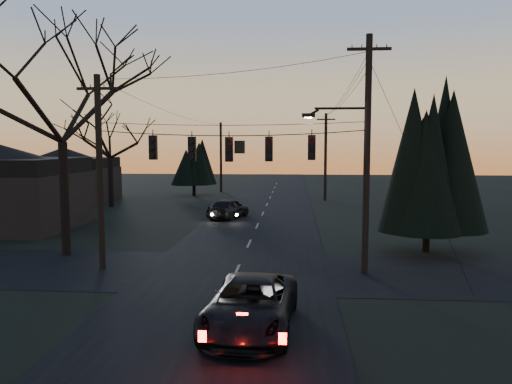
# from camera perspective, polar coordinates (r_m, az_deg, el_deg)

# --- Properties ---
(ground_plane) EXTENTS (160.00, 160.00, 0.00)m
(ground_plane) POSITION_cam_1_polar(r_m,az_deg,el_deg) (12.69, -7.82, -20.34)
(ground_plane) COLOR black
(main_road) EXTENTS (8.00, 120.00, 0.02)m
(main_road) POSITION_cam_1_polar(r_m,az_deg,el_deg) (31.73, -0.14, -4.50)
(main_road) COLOR black
(main_road) RESTS_ON ground
(cross_road) EXTENTS (60.00, 7.00, 0.02)m
(cross_road) POSITION_cam_1_polar(r_m,az_deg,el_deg) (22.00, -2.23, -9.02)
(cross_road) COLOR black
(cross_road) RESTS_ON ground
(utility_pole_right) EXTENTS (5.00, 0.30, 10.00)m
(utility_pole_right) POSITION_cam_1_polar(r_m,az_deg,el_deg) (22.07, 12.29, -9.12)
(utility_pole_right) COLOR black
(utility_pole_right) RESTS_ON ground
(utility_pole_left) EXTENTS (1.80, 0.30, 8.50)m
(utility_pole_left) POSITION_cam_1_polar(r_m,az_deg,el_deg) (23.45, -17.12, -8.36)
(utility_pole_left) COLOR black
(utility_pole_left) RESTS_ON ground
(utility_pole_far_r) EXTENTS (1.80, 0.30, 8.50)m
(utility_pole_far_r) POSITION_cam_1_polar(r_m,az_deg,el_deg) (49.55, 7.88, -0.95)
(utility_pole_far_r) COLOR black
(utility_pole_far_r) RESTS_ON ground
(utility_pole_far_l) EXTENTS (0.30, 0.30, 8.00)m
(utility_pole_far_l) POSITION_cam_1_polar(r_m,az_deg,el_deg) (58.04, -4.01, 0.03)
(utility_pole_far_l) COLOR black
(utility_pole_far_l) RESTS_ON ground
(span_signal_assembly) EXTENTS (11.50, 0.44, 1.47)m
(span_signal_assembly) POSITION_cam_1_polar(r_m,az_deg,el_deg) (21.33, -2.93, 5.02)
(span_signal_assembly) COLOR black
(span_signal_assembly) RESTS_ON ground
(bare_tree_left) EXTENTS (11.23, 11.23, 11.25)m
(bare_tree_left) POSITION_cam_1_polar(r_m,az_deg,el_deg) (26.29, -21.42, 10.25)
(bare_tree_left) COLOR black
(bare_tree_left) RESTS_ON ground
(evergreen_right) EXTENTS (4.22, 4.22, 8.27)m
(evergreen_right) POSITION_cam_1_polar(r_m,az_deg,el_deg) (26.82, 19.14, 3.50)
(evergreen_right) COLOR black
(evergreen_right) RESTS_ON ground
(bare_tree_dist) EXTENTS (7.31, 7.31, 8.65)m
(bare_tree_dist) POSITION_cam_1_polar(r_m,az_deg,el_deg) (45.49, -16.38, 5.93)
(bare_tree_dist) COLOR black
(bare_tree_dist) RESTS_ON ground
(evergreen_dist) EXTENTS (3.36, 3.36, 5.49)m
(evergreen_dist) POSITION_cam_1_polar(r_m,az_deg,el_deg) (53.82, -7.13, 3.13)
(evergreen_dist) COLOR black
(evergreen_dist) RESTS_ON ground
(house_left_far) EXTENTS (9.00, 7.00, 5.20)m
(house_left_far) POSITION_cam_1_polar(r_m,az_deg,el_deg) (52.32, -21.05, 1.93)
(house_left_far) COLOR black
(house_left_far) RESTS_ON ground
(suv_near) EXTENTS (2.84, 5.53, 1.49)m
(suv_near) POSITION_cam_1_polar(r_m,az_deg,el_deg) (15.20, -0.58, -12.81)
(suv_near) COLOR black
(suv_near) RESTS_ON ground
(sedan_oncoming_a) EXTENTS (3.03, 4.78, 1.51)m
(sedan_oncoming_a) POSITION_cam_1_polar(r_m,az_deg,el_deg) (37.13, -3.16, -1.88)
(sedan_oncoming_a) COLOR black
(sedan_oncoming_a) RESTS_ON ground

